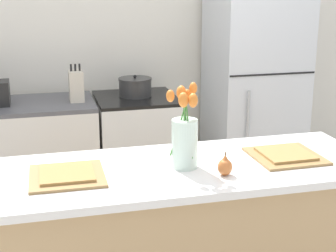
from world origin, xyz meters
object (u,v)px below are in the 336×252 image
Objects in this scene: pear_figurine at (225,166)px; refrigerator at (254,93)px; stove_range at (137,153)px; cooking_pot at (135,87)px; flower_vase at (185,136)px; plate_setting_right at (286,155)px; plate_setting_left at (67,175)px; knife_block at (76,86)px.

refrigerator is at bearing 62.82° from pear_figurine.
pear_figurine reaches higher than stove_range.
refrigerator reaches higher than cooking_pot.
flower_vase is 1.21× the size of plate_setting_right.
cooking_pot is (-0.05, 1.78, -0.01)m from pear_figurine.
plate_setting_right is at bearing 0.00° from plate_setting_left.
stove_range is 1.73m from flower_vase.
refrigerator is 6.39× the size of knife_block.
plate_setting_right is 1.79m from knife_block.
plate_setting_right is (0.41, -1.60, 0.49)m from stove_range.
flower_vase reaches higher than knife_block.
pear_figurine is 1.78m from cooking_pot.
plate_setting_right is (1.02, 0.00, 0.00)m from plate_setting_left.
flower_vase is 1.62m from knife_block.
stove_range is at bearing 69.11° from plate_setting_left.
stove_range is 2.29× the size of flower_vase.
refrigerator is (0.95, 0.00, 0.42)m from stove_range.
stove_range is 1.83m from pear_figurine.
knife_block reaches higher than plate_setting_left.
refrigerator is 1.93m from flower_vase.
plate_setting_left is (-0.66, 0.14, -0.03)m from pear_figurine.
cooking_pot reaches higher than plate_setting_right.
flower_vase is at bearing -93.25° from stove_range.
flower_vase is 1.65m from cooking_pot.
stove_range is 0.51m from cooking_pot.
pear_figurine is at bearing -73.98° from knife_block.
flower_vase reaches higher than plate_setting_right.
refrigerator is at bearing 45.77° from plate_setting_left.
pear_figurine is at bearing -88.29° from cooking_pot.
plate_setting_left is at bearing -96.15° from knife_block.
plate_setting_left is 1.59m from knife_block.
flower_vase is 1.54× the size of cooking_pot.
cooking_pot is (-0.41, 1.63, 0.02)m from plate_setting_right.
pear_figurine is 0.39× the size of knife_block.
knife_block is (-0.85, 1.58, 0.06)m from plate_setting_right.
refrigerator is at bearing 71.48° from plate_setting_right.
refrigerator is 1.97m from pear_figurine.
knife_block reaches higher than stove_range.
pear_figurine is 0.39m from plate_setting_right.
stove_range is at bearing 86.75° from flower_vase.
cooking_pot is at bearing 91.71° from pear_figurine.
refrigerator is at bearing -1.68° from cooking_pot.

